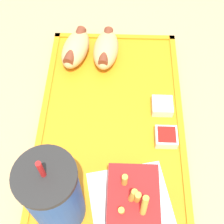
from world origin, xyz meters
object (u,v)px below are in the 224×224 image
object	(u,v)px
soda_cup	(55,195)
sauce_cup_ketchup	(167,137)
sauce_cup_mayo	(163,106)
hot_dog_near	(107,49)
hot_dog_far	(76,48)
fries_carton	(133,202)

from	to	relation	value
soda_cup	sauce_cup_ketchup	bearing A→B (deg)	-52.50
soda_cup	sauce_cup_ketchup	size ratio (longest dim) A/B	4.82
sauce_cup_mayo	sauce_cup_ketchup	xyz separation A→B (m)	(-0.07, -0.00, 0.00)
soda_cup	hot_dog_near	distance (m)	0.36
hot_dog_far	sauce_cup_mayo	bearing A→B (deg)	-126.30
hot_dog_far	hot_dog_near	size ratio (longest dim) A/B	1.04
soda_cup	hot_dog_far	xyz separation A→B (m)	(0.35, 0.01, -0.06)
soda_cup	sauce_cup_ketchup	distance (m)	0.24
hot_dog_near	fries_carton	xyz separation A→B (m)	(-0.34, -0.06, 0.01)
hot_dog_far	sauce_cup_ketchup	distance (m)	0.28
hot_dog_near	fries_carton	distance (m)	0.34
hot_dog_near	sauce_cup_mayo	bearing A→B (deg)	-139.06
sauce_cup_mayo	fries_carton	bearing A→B (deg)	163.00
soda_cup	sauce_cup_mayo	size ratio (longest dim) A/B	4.82
hot_dog_far	hot_dog_near	xyz separation A→B (m)	(-0.00, -0.07, -0.00)
sauce_cup_ketchup	sauce_cup_mayo	bearing A→B (deg)	2.89
fries_carton	sauce_cup_mayo	world-z (taller)	fries_carton
fries_carton	sauce_cup_mayo	distance (m)	0.21
hot_dog_far	hot_dog_near	bearing A→B (deg)	-90.00
hot_dog_far	sauce_cup_ketchup	size ratio (longest dim) A/B	2.91
sauce_cup_mayo	sauce_cup_ketchup	world-z (taller)	same
sauce_cup_mayo	sauce_cup_ketchup	distance (m)	0.07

